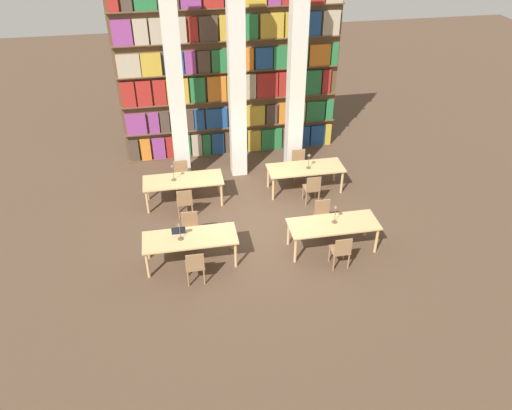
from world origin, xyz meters
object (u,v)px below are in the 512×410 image
object	(u,v)px
pillar_left	(175,82)
chair_7	(299,164)
chair_6	(312,188)
reading_table_3	(305,170)
chair_1	(190,228)
desk_lamp_0	(180,228)
desk_lamp_1	(336,211)
chair_4	(185,202)
reading_table_0	(190,240)
chair_5	(182,175)
chair_3	(323,216)
reading_table_1	(333,226)
chair_0	(195,265)
pillar_center	(237,78)
pillar_right	(296,74)
chair_2	(341,250)
laptop	(179,231)
reading_table_2	(183,182)
desk_lamp_2	(173,169)
desk_lamp_3	(309,158)

from	to	relation	value
pillar_left	chair_7	bearing A→B (deg)	-11.23
chair_6	reading_table_3	bearing A→B (deg)	90.72
chair_1	desk_lamp_0	world-z (taller)	desk_lamp_0
desk_lamp_1	chair_6	world-z (taller)	desk_lamp_1
chair_4	chair_6	world-z (taller)	same
chair_6	chair_4	bearing A→B (deg)	-179.36
pillar_left	reading_table_0	world-z (taller)	pillar_left
desk_lamp_1	chair_5	bearing A→B (deg)	135.79
chair_3	reading_table_1	bearing A→B (deg)	92.16
reading_table_0	chair_5	xyz separation A→B (m)	(-0.01, 3.35, -0.18)
chair_0	chair_4	size ratio (longest dim) A/B	1.00
pillar_center	pillar_right	size ratio (longest dim) A/B	1.00
chair_2	chair_7	world-z (taller)	same
laptop	chair_7	bearing A→B (deg)	-139.89
reading_table_2	chair_5	distance (m)	0.73
reading_table_0	pillar_center	bearing A→B (deg)	66.50
reading_table_0	chair_6	bearing A→B (deg)	29.37
chair_3	pillar_center	bearing A→B (deg)	-64.60
desk_lamp_1	desk_lamp_2	world-z (taller)	desk_lamp_1
reading_table_1	chair_5	size ratio (longest dim) A/B	2.43
chair_7	pillar_center	bearing A→B (deg)	-21.51
chair_1	chair_5	size ratio (longest dim) A/B	1.00
reading_table_1	chair_4	world-z (taller)	chair_4
pillar_center	desk_lamp_3	xyz separation A→B (m)	(1.80, -1.44, -1.93)
pillar_right	reading_table_1	size ratio (longest dim) A/B	2.75
chair_4	chair_7	bearing A→B (deg)	22.48
pillar_right	chair_6	bearing A→B (deg)	-89.28
chair_5	chair_6	xyz separation A→B (m)	(3.52, -1.38, 0.00)
pillar_left	pillar_center	distance (m)	1.71
chair_7	reading_table_2	bearing A→B (deg)	12.05
chair_2	reading_table_2	world-z (taller)	chair_2
desk_lamp_2	desk_lamp_0	bearing A→B (deg)	-89.37
reading_table_1	chair_6	bearing A→B (deg)	88.05
chair_2	chair_6	world-z (taller)	same
pillar_right	chair_2	xyz separation A→B (m)	(-0.07, -4.87, -2.51)
desk_lamp_3	chair_3	bearing A→B (deg)	-94.51
pillar_center	reading_table_1	distance (m)	5.05
chair_2	reading_table_1	bearing A→B (deg)	87.84
desk_lamp_0	chair_7	bearing A→B (deg)	42.56
reading_table_0	chair_3	distance (m)	3.47
chair_3	chair_6	xyz separation A→B (m)	(0.10, 1.35, 0.00)
laptop	chair_5	xyz separation A→B (m)	(0.23, 3.12, -0.30)
chair_0	reading_table_2	bearing A→B (deg)	90.65
laptop	chair_6	xyz separation A→B (m)	(3.75, 1.74, -0.30)
chair_5	desk_lamp_2	size ratio (longest dim) A/B	1.81
chair_2	desk_lamp_1	size ratio (longest dim) A/B	1.80
chair_5	reading_table_3	size ratio (longest dim) A/B	0.41
desk_lamp_0	chair_2	size ratio (longest dim) A/B	0.52
desk_lamp_1	reading_table_3	distance (m)	2.75
desk_lamp_0	chair_5	bearing A→B (deg)	86.58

